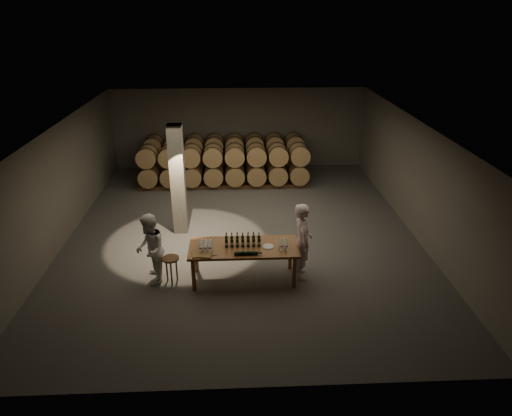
{
  "coord_description": "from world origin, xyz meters",
  "views": [
    {
      "loc": [
        -0.15,
        -12.02,
        6.16
      ],
      "look_at": [
        0.38,
        -0.72,
        1.1
      ],
      "focal_mm": 32.0,
      "sensor_mm": 36.0,
      "label": 1
    }
  ],
  "objects_px": {
    "tasting_table": "(244,250)",
    "plate": "(268,246)",
    "bottle_cluster": "(243,241)",
    "stool": "(171,262)",
    "person_woman": "(150,249)",
    "notebook_near": "(206,256)",
    "person_man": "(302,241)"
  },
  "relations": [
    {
      "from": "plate",
      "to": "person_woman",
      "type": "bearing_deg",
      "value": 179.27
    },
    {
      "from": "notebook_near",
      "to": "stool",
      "type": "distance_m",
      "value": 1.02
    },
    {
      "from": "stool",
      "to": "person_woman",
      "type": "distance_m",
      "value": 0.57
    },
    {
      "from": "person_man",
      "to": "notebook_near",
      "type": "bearing_deg",
      "value": 100.83
    },
    {
      "from": "bottle_cluster",
      "to": "notebook_near",
      "type": "height_order",
      "value": "bottle_cluster"
    },
    {
      "from": "person_woman",
      "to": "person_man",
      "type": "bearing_deg",
      "value": 83.3
    },
    {
      "from": "notebook_near",
      "to": "person_man",
      "type": "relative_size",
      "value": 0.12
    },
    {
      "from": "bottle_cluster",
      "to": "plate",
      "type": "height_order",
      "value": "bottle_cluster"
    },
    {
      "from": "notebook_near",
      "to": "person_woman",
      "type": "relative_size",
      "value": 0.13
    },
    {
      "from": "tasting_table",
      "to": "bottle_cluster",
      "type": "height_order",
      "value": "bottle_cluster"
    },
    {
      "from": "stool",
      "to": "person_man",
      "type": "xyz_separation_m",
      "value": [
        3.15,
        0.13,
        0.42
      ]
    },
    {
      "from": "bottle_cluster",
      "to": "stool",
      "type": "height_order",
      "value": "bottle_cluster"
    },
    {
      "from": "person_woman",
      "to": "notebook_near",
      "type": "bearing_deg",
      "value": 64.2
    },
    {
      "from": "tasting_table",
      "to": "notebook_near",
      "type": "height_order",
      "value": "notebook_near"
    },
    {
      "from": "notebook_near",
      "to": "stool",
      "type": "xyz_separation_m",
      "value": [
        -0.88,
        0.38,
        -0.37
      ]
    },
    {
      "from": "tasting_table",
      "to": "stool",
      "type": "height_order",
      "value": "tasting_table"
    },
    {
      "from": "tasting_table",
      "to": "plate",
      "type": "height_order",
      "value": "plate"
    },
    {
      "from": "plate",
      "to": "notebook_near",
      "type": "bearing_deg",
      "value": -164.71
    },
    {
      "from": "tasting_table",
      "to": "person_woman",
      "type": "distance_m",
      "value": 2.21
    },
    {
      "from": "bottle_cluster",
      "to": "person_man",
      "type": "height_order",
      "value": "person_man"
    },
    {
      "from": "bottle_cluster",
      "to": "notebook_near",
      "type": "relative_size",
      "value": 3.77
    },
    {
      "from": "tasting_table",
      "to": "person_man",
      "type": "relative_size",
      "value": 1.34
    },
    {
      "from": "plate",
      "to": "person_man",
      "type": "height_order",
      "value": "person_man"
    },
    {
      "from": "bottle_cluster",
      "to": "plate",
      "type": "bearing_deg",
      "value": -10.4
    },
    {
      "from": "tasting_table",
      "to": "person_woman",
      "type": "xyz_separation_m",
      "value": [
        -2.21,
        -0.01,
        0.08
      ]
    },
    {
      "from": "notebook_near",
      "to": "person_man",
      "type": "height_order",
      "value": "person_man"
    },
    {
      "from": "tasting_table",
      "to": "bottle_cluster",
      "type": "distance_m",
      "value": 0.22
    },
    {
      "from": "bottle_cluster",
      "to": "plate",
      "type": "distance_m",
      "value": 0.62
    },
    {
      "from": "plate",
      "to": "notebook_near",
      "type": "xyz_separation_m",
      "value": [
        -1.45,
        -0.4,
        0.01
      ]
    },
    {
      "from": "tasting_table",
      "to": "person_woman",
      "type": "relative_size",
      "value": 1.48
    },
    {
      "from": "tasting_table",
      "to": "plate",
      "type": "relative_size",
      "value": 9.64
    },
    {
      "from": "plate",
      "to": "person_man",
      "type": "xyz_separation_m",
      "value": [
        0.83,
        0.12,
        0.06
      ]
    }
  ]
}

